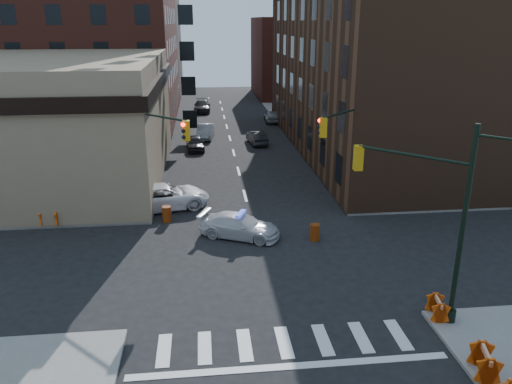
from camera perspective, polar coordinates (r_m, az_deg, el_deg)
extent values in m
plane|color=black|center=(25.54, 0.74, -7.90)|extent=(140.00, 140.00, 0.00)
cube|color=gray|center=(60.03, -25.92, 6.09)|extent=(34.00, 54.50, 0.15)
cube|color=gray|center=(62.14, 18.58, 7.40)|extent=(34.00, 54.50, 0.15)
cube|color=#877458|center=(42.19, -26.04, 7.48)|extent=(22.00, 22.00, 9.00)
cube|color=#5D271D|center=(64.54, -21.44, 18.19)|extent=(25.00, 25.00, 24.00)
cube|color=#482C1D|center=(48.00, 13.36, 13.08)|extent=(14.00, 34.00, 14.00)
cube|color=brown|center=(85.70, -15.71, 15.98)|extent=(20.00, 18.00, 16.00)
cube|color=#5D271D|center=(82.52, 5.72, 15.08)|extent=(16.00, 16.00, 12.00)
cylinder|color=black|center=(20.32, 22.54, -3.92)|extent=(0.20, 0.20, 8.00)
cylinder|color=black|center=(21.96, 21.29, -12.98)|extent=(0.44, 0.44, 0.50)
cylinder|color=black|center=(20.21, 17.37, 4.07)|extent=(3.27, 3.27, 0.12)
cube|color=#BF8C0C|center=(21.21, 11.62, 3.84)|extent=(0.35, 0.35, 1.05)
sphere|color=#FF0C05|center=(21.32, 11.95, 4.87)|extent=(0.22, 0.22, 0.22)
sphere|color=black|center=(21.40, 11.89, 4.01)|extent=(0.22, 0.22, 0.22)
sphere|color=black|center=(21.48, 11.83, 3.16)|extent=(0.22, 0.22, 0.22)
cylinder|color=black|center=(30.10, -13.72, 4.22)|extent=(0.20, 0.20, 8.00)
cylinder|color=black|center=(31.24, -13.18, -2.44)|extent=(0.44, 0.44, 0.50)
cylinder|color=black|center=(27.85, -11.23, 8.51)|extent=(3.27, 3.27, 0.12)
cube|color=#BF8C0C|center=(26.29, -7.95, 6.96)|extent=(0.35, 0.35, 1.05)
sphere|color=#FF0C05|center=(26.08, -8.34, 7.63)|extent=(0.22, 0.22, 0.22)
sphere|color=black|center=(26.14, -8.30, 6.92)|extent=(0.22, 0.22, 0.22)
sphere|color=black|center=(26.21, -8.27, 6.22)|extent=(0.22, 0.22, 0.22)
cylinder|color=black|center=(31.34, 11.83, 4.94)|extent=(0.20, 0.20, 8.00)
cylinder|color=black|center=(32.43, 11.39, -1.50)|extent=(0.44, 0.44, 0.50)
cylinder|color=black|center=(28.88, 10.08, 8.94)|extent=(3.27, 3.27, 0.12)
cube|color=#BF8C0C|center=(27.05, 7.68, 7.32)|extent=(0.35, 0.35, 1.05)
sphere|color=#FF0C05|center=(27.10, 7.31, 8.10)|extent=(0.22, 0.22, 0.22)
sphere|color=black|center=(27.16, 7.28, 7.42)|extent=(0.22, 0.22, 0.22)
sphere|color=black|center=(27.23, 7.25, 6.74)|extent=(0.22, 0.22, 0.22)
cylinder|color=black|center=(50.70, 5.66, 7.43)|extent=(0.24, 0.24, 2.60)
sphere|color=brown|center=(50.33, 5.74, 9.72)|extent=(3.00, 3.00, 3.00)
cylinder|color=black|center=(58.41, 4.06, 9.02)|extent=(0.24, 0.24, 2.60)
sphere|color=brown|center=(58.09, 4.11, 11.01)|extent=(3.00, 3.00, 3.00)
imported|color=silver|center=(28.00, -1.90, -3.89)|extent=(4.95, 3.56, 1.33)
imported|color=white|center=(32.71, -10.36, -0.51)|extent=(6.20, 3.91, 1.60)
imported|color=black|center=(47.37, -6.97, 5.59)|extent=(1.82, 3.99, 1.33)
imported|color=gray|center=(52.02, -5.81, 6.89)|extent=(1.99, 4.46, 1.42)
imported|color=black|center=(67.72, -6.18, 9.74)|extent=(2.28, 5.27, 1.51)
imported|color=black|center=(49.25, 0.09, 6.24)|extent=(1.89, 4.15, 1.32)
imported|color=gray|center=(60.31, 1.80, 8.64)|extent=(1.79, 4.11, 1.38)
imported|color=black|center=(31.33, -15.52, -1.21)|extent=(0.73, 0.52, 1.89)
imported|color=black|center=(32.66, -20.04, -0.86)|extent=(1.06, 0.91, 1.90)
imported|color=#1D212C|center=(32.11, -24.38, -1.73)|extent=(1.19, 0.62, 1.93)
cylinder|color=#E3430A|center=(27.84, 6.75, -4.59)|extent=(0.57, 0.57, 0.95)
cylinder|color=#DE470A|center=(30.61, -10.16, -2.50)|extent=(0.57, 0.57, 0.97)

